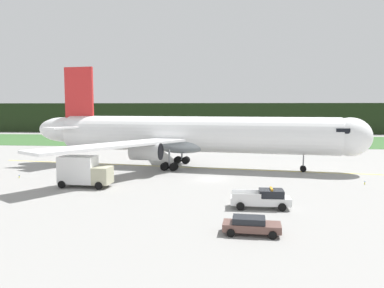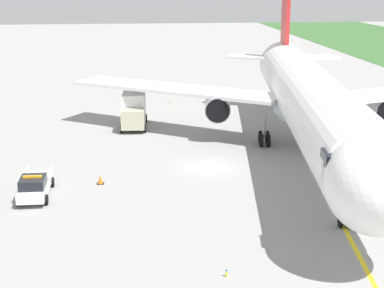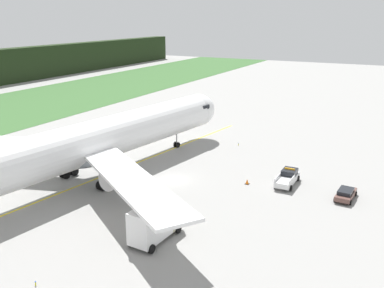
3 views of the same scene
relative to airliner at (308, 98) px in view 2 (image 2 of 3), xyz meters
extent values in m
plane|color=gray|center=(3.32, -9.35, -5.13)|extent=(320.00, 320.00, 0.00)
cube|color=yellow|center=(0.53, -0.07, -5.13)|extent=(67.84, 9.83, 0.01)
cylinder|color=white|center=(0.53, -0.07, 0.12)|extent=(43.14, 11.41, 5.50)
ellipsoid|color=white|center=(22.81, -3.21, 0.12)|extent=(6.76, 6.29, 5.50)
ellipsoid|color=white|center=(-22.29, 3.14, 0.53)|extent=(9.29, 5.31, 4.13)
ellipsoid|color=#A0AAB2|center=(-1.59, 0.22, -1.40)|extent=(10.66, 7.11, 3.03)
cube|color=black|center=(21.52, -3.03, 1.08)|extent=(2.51, 5.43, 0.70)
cylinder|color=#ABABAB|center=(-3.43, 8.69, -1.78)|extent=(4.56, 3.06, 2.49)
cube|color=white|center=(-8.90, -11.38, -0.57)|extent=(16.58, 21.41, 0.35)
cylinder|color=#ABABAB|center=(-5.70, -7.40, -1.78)|extent=(4.56, 3.06, 2.49)
cylinder|color=black|center=(-3.54, -7.71, -1.78)|extent=(0.44, 2.28, 2.29)
cube|color=red|center=(-19.16, 2.69, 6.06)|extent=(5.07, 1.14, 9.70)
cube|color=white|center=(-19.16, 6.24, 1.08)|extent=(3.97, 7.01, 0.28)
cube|color=white|center=(-20.14, -0.71, 1.08)|extent=(5.48, 7.20, 0.28)
cylinder|color=gray|center=(16.63, -2.34, -3.43)|extent=(0.20, 0.20, 2.50)
cylinder|color=black|center=(16.67, -2.08, -4.68)|extent=(0.92, 0.34, 0.90)
cylinder|color=black|center=(16.60, -2.60, -4.68)|extent=(0.92, 0.34, 0.90)
cylinder|color=gray|center=(-2.08, 3.90, -3.28)|extent=(0.28, 0.28, 2.50)
cylinder|color=black|center=(-1.44, 3.46, -4.53)|extent=(1.23, 0.46, 1.20)
cylinder|color=black|center=(-1.34, 4.15, -4.53)|extent=(1.23, 0.46, 1.20)
cylinder|color=black|center=(-2.82, 3.66, -4.53)|extent=(1.23, 0.46, 1.20)
cylinder|color=black|center=(-2.73, 4.35, -4.53)|extent=(1.23, 0.46, 1.20)
cylinder|color=gray|center=(-3.08, -3.18, -3.28)|extent=(0.28, 0.28, 2.50)
cylinder|color=black|center=(-2.34, -2.93, -4.53)|extent=(1.23, 0.46, 1.20)
cylinder|color=black|center=(-2.43, -3.62, -4.53)|extent=(1.23, 0.46, 1.20)
cylinder|color=black|center=(-3.72, -2.73, -4.53)|extent=(1.23, 0.46, 1.20)
cylinder|color=black|center=(-3.82, -3.43, -4.53)|extent=(1.23, 0.46, 1.20)
cube|color=white|center=(8.74, -23.16, -4.40)|extent=(5.56, 1.95, 0.70)
cube|color=black|center=(9.74, -23.16, -3.70)|extent=(2.23, 1.78, 0.70)
cube|color=white|center=(7.41, -22.26, -3.83)|extent=(2.66, 0.11, 0.45)
cube|color=white|center=(7.41, -24.08, -3.83)|extent=(2.66, 0.11, 0.45)
cube|color=orange|center=(9.74, -23.16, -3.27)|extent=(0.21, 1.35, 0.16)
cylinder|color=black|center=(10.62, -22.18, -4.75)|extent=(0.76, 0.24, 0.76)
cylinder|color=black|center=(10.63, -24.14, -4.75)|extent=(0.76, 0.24, 0.76)
cylinder|color=black|center=(6.85, -22.19, -4.75)|extent=(0.76, 0.24, 0.76)
cylinder|color=black|center=(6.86, -24.15, -4.75)|extent=(0.76, 0.24, 0.76)
cube|color=#B3B092|center=(-9.01, -15.79, -3.68)|extent=(2.04, 2.51, 2.00)
cube|color=white|center=(-12.07, -15.61, -3.08)|extent=(4.37, 2.65, 3.21)
cylinder|color=#99999E|center=(-11.22, -15.66, -4.77)|extent=(0.77, 0.15, 1.04)
cylinder|color=#99999E|center=(-12.91, -15.56, -4.77)|extent=(0.77, 0.15, 1.04)
cylinder|color=black|center=(-8.93, -14.60, -4.68)|extent=(0.91, 0.31, 0.90)
cylinder|color=black|center=(-9.08, -16.99, -4.68)|extent=(0.91, 0.31, 0.90)
cylinder|color=black|center=(-13.47, -14.32, -4.68)|extent=(0.91, 0.31, 0.90)
cylinder|color=black|center=(-13.62, -16.72, -4.68)|extent=(0.91, 0.31, 0.90)
cube|color=black|center=(6.56, -18.51, -5.12)|extent=(0.56, 0.56, 0.03)
cone|color=orange|center=(6.56, -18.51, -4.77)|extent=(0.43, 0.43, 0.67)
cylinder|color=yellow|center=(22.36, -11.05, -4.97)|extent=(0.10, 0.10, 0.33)
sphere|color=blue|center=(22.36, -11.05, -4.75)|extent=(0.12, 0.12, 0.12)
cylinder|color=yellow|center=(-22.16, -11.05, -4.98)|extent=(0.10, 0.10, 0.30)
sphere|color=blue|center=(-22.16, -11.05, -4.78)|extent=(0.12, 0.12, 0.12)
camera|label=1|loc=(5.76, -58.21, 4.31)|focal=35.22mm
camera|label=2|loc=(50.81, -15.95, 10.62)|focal=55.09mm
camera|label=3|loc=(-43.26, -36.32, 15.95)|focal=40.51mm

